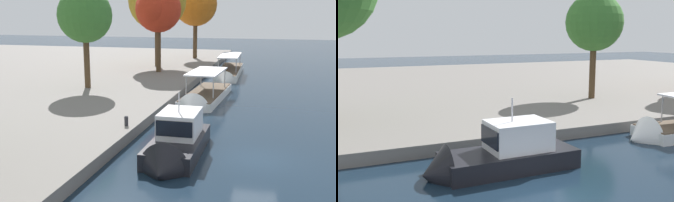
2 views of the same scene
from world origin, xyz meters
TOP-DOWN VIEW (x-y plane):
  - dock_promenade at (0.00, 35.31)m, footprint 120.00×55.00m
  - motor_yacht_2 at (-0.75, 4.42)m, footprint 7.74×2.81m
  - mooring_bollard_0 at (2.17, 8.47)m, footprint 0.28×0.28m
  - tree_4 at (14.32, 17.20)m, footprint 5.28×5.28m

SIDE VIEW (x-z plane):
  - dock_promenade at x=0.00m, z-range 0.00..0.75m
  - motor_yacht_2 at x=-0.75m, z-range -1.61..2.97m
  - mooring_bollard_0 at x=2.17m, z-range 0.77..1.44m
  - tree_4 at x=14.32m, z-range 2.89..12.57m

